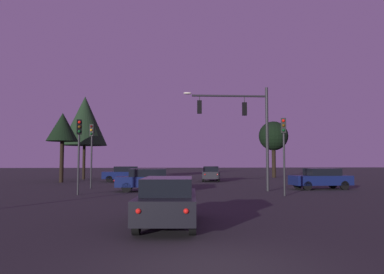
{
  "coord_description": "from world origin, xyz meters",
  "views": [
    {
      "loc": [
        -0.93,
        -6.85,
        2.03
      ],
      "look_at": [
        1.47,
        20.45,
        3.88
      ],
      "focal_mm": 33.76,
      "sensor_mm": 36.0,
      "label": 1
    }
  ],
  "objects_px": {
    "car_crossing_right": "(321,178)",
    "tree_left_far": "(273,136)",
    "tree_center_horizon": "(63,128)",
    "tree_behind_sign": "(85,121)",
    "traffic_light_median": "(284,141)",
    "car_nearside_lane": "(168,200)",
    "car_parked_lot": "(125,174)",
    "traffic_light_corner_left": "(92,143)",
    "car_far_lane": "(211,173)",
    "car_crossing_left": "(149,180)",
    "traffic_light_corner_right": "(79,142)",
    "traffic_signal_mast_arm": "(244,120)"
  },
  "relations": [
    {
      "from": "car_nearside_lane",
      "to": "car_parked_lot",
      "type": "height_order",
      "value": "same"
    },
    {
      "from": "car_nearside_lane",
      "to": "tree_center_horizon",
      "type": "xyz_separation_m",
      "value": [
        -9.75,
        24.27,
        4.49
      ]
    },
    {
      "from": "traffic_light_corner_right",
      "to": "car_crossing_left",
      "type": "relative_size",
      "value": 0.98
    },
    {
      "from": "car_far_lane",
      "to": "tree_center_horizon",
      "type": "relative_size",
      "value": 0.7
    },
    {
      "from": "car_nearside_lane",
      "to": "tree_left_far",
      "type": "distance_m",
      "value": 35.99
    },
    {
      "from": "car_parked_lot",
      "to": "car_crossing_left",
      "type": "bearing_deg",
      "value": -76.55
    },
    {
      "from": "traffic_light_corner_left",
      "to": "car_nearside_lane",
      "type": "distance_m",
      "value": 17.36
    },
    {
      "from": "traffic_signal_mast_arm",
      "to": "car_nearside_lane",
      "type": "height_order",
      "value": "traffic_signal_mast_arm"
    },
    {
      "from": "tree_behind_sign",
      "to": "traffic_light_corner_right",
      "type": "bearing_deg",
      "value": -79.27
    },
    {
      "from": "car_crossing_left",
      "to": "tree_center_horizon",
      "type": "relative_size",
      "value": 0.69
    },
    {
      "from": "traffic_light_corner_right",
      "to": "car_far_lane",
      "type": "relative_size",
      "value": 0.97
    },
    {
      "from": "tree_behind_sign",
      "to": "car_far_lane",
      "type": "bearing_deg",
      "value": -19.01
    },
    {
      "from": "traffic_light_corner_right",
      "to": "car_far_lane",
      "type": "xyz_separation_m",
      "value": [
        10.11,
        14.48,
        -2.44
      ]
    },
    {
      "from": "tree_left_far",
      "to": "tree_center_horizon",
      "type": "bearing_deg",
      "value": -160.12
    },
    {
      "from": "tree_left_far",
      "to": "car_parked_lot",
      "type": "bearing_deg",
      "value": -155.94
    },
    {
      "from": "traffic_light_median",
      "to": "car_nearside_lane",
      "type": "xyz_separation_m",
      "value": [
        -7.04,
        -9.19,
        -2.45
      ]
    },
    {
      "from": "car_crossing_right",
      "to": "tree_center_horizon",
      "type": "distance_m",
      "value": 24.01
    },
    {
      "from": "traffic_light_corner_right",
      "to": "car_far_lane",
      "type": "height_order",
      "value": "traffic_light_corner_right"
    },
    {
      "from": "car_crossing_right",
      "to": "car_parked_lot",
      "type": "distance_m",
      "value": 18.8
    },
    {
      "from": "traffic_signal_mast_arm",
      "to": "traffic_light_corner_left",
      "type": "height_order",
      "value": "traffic_signal_mast_arm"
    },
    {
      "from": "car_crossing_right",
      "to": "tree_left_far",
      "type": "distance_m",
      "value": 19.69
    },
    {
      "from": "tree_center_horizon",
      "to": "tree_behind_sign",
      "type": "bearing_deg",
      "value": 81.16
    },
    {
      "from": "car_crossing_right",
      "to": "car_far_lane",
      "type": "distance_m",
      "value": 13.2
    },
    {
      "from": "traffic_light_corner_left",
      "to": "tree_behind_sign",
      "type": "bearing_deg",
      "value": 103.8
    },
    {
      "from": "car_nearside_lane",
      "to": "tree_left_far",
      "type": "relative_size",
      "value": 0.67
    },
    {
      "from": "traffic_light_corner_left",
      "to": "traffic_light_median",
      "type": "xyz_separation_m",
      "value": [
        12.5,
        -7.08,
        -0.16
      ]
    },
    {
      "from": "car_crossing_left",
      "to": "tree_left_far",
      "type": "xyz_separation_m",
      "value": [
        15.0,
        19.68,
        4.39
      ]
    },
    {
      "from": "traffic_light_median",
      "to": "tree_left_far",
      "type": "height_order",
      "value": "tree_left_far"
    },
    {
      "from": "car_nearside_lane",
      "to": "tree_behind_sign",
      "type": "height_order",
      "value": "tree_behind_sign"
    },
    {
      "from": "car_crossing_left",
      "to": "car_nearside_lane",
      "type": "bearing_deg",
      "value": -85.74
    },
    {
      "from": "traffic_light_median",
      "to": "tree_left_far",
      "type": "xyz_separation_m",
      "value": [
        6.97,
        23.67,
        1.94
      ]
    },
    {
      "from": "traffic_light_median",
      "to": "tree_behind_sign",
      "type": "distance_m",
      "value": 26.46
    },
    {
      "from": "traffic_light_corner_left",
      "to": "car_far_lane",
      "type": "relative_size",
      "value": 1.02
    },
    {
      "from": "car_far_lane",
      "to": "car_crossing_left",
      "type": "bearing_deg",
      "value": -115.84
    },
    {
      "from": "car_parked_lot",
      "to": "traffic_signal_mast_arm",
      "type": "bearing_deg",
      "value": -52.89
    },
    {
      "from": "traffic_light_median",
      "to": "tree_center_horizon",
      "type": "distance_m",
      "value": 22.66
    },
    {
      "from": "traffic_light_corner_left",
      "to": "tree_center_horizon",
      "type": "distance_m",
      "value": 9.27
    },
    {
      "from": "traffic_light_corner_right",
      "to": "car_crossing_right",
      "type": "relative_size",
      "value": 1.04
    },
    {
      "from": "traffic_signal_mast_arm",
      "to": "tree_left_far",
      "type": "bearing_deg",
      "value": 67.1
    },
    {
      "from": "tree_left_far",
      "to": "traffic_light_corner_left",
      "type": "bearing_deg",
      "value": -139.57
    },
    {
      "from": "traffic_light_corner_left",
      "to": "car_far_lane",
      "type": "distance_m",
      "value": 14.02
    },
    {
      "from": "car_crossing_left",
      "to": "tree_center_horizon",
      "type": "bearing_deg",
      "value": 128.33
    },
    {
      "from": "traffic_light_median",
      "to": "tree_behind_sign",
      "type": "bearing_deg",
      "value": 127.26
    },
    {
      "from": "car_far_lane",
      "to": "tree_behind_sign",
      "type": "bearing_deg",
      "value": 160.99
    },
    {
      "from": "traffic_light_corner_right",
      "to": "car_nearside_lane",
      "type": "xyz_separation_m",
      "value": [
        5.21,
        -10.85,
        -2.44
      ]
    },
    {
      "from": "traffic_light_median",
      "to": "car_crossing_left",
      "type": "bearing_deg",
      "value": 153.56
    },
    {
      "from": "car_crossing_right",
      "to": "tree_behind_sign",
      "type": "distance_m",
      "value": 26.6
    },
    {
      "from": "traffic_signal_mast_arm",
      "to": "car_parked_lot",
      "type": "distance_m",
      "value": 15.89
    },
    {
      "from": "traffic_light_median",
      "to": "car_parked_lot",
      "type": "xyz_separation_m",
      "value": [
        -10.83,
        15.73,
        -2.45
      ]
    },
    {
      "from": "tree_behind_sign",
      "to": "traffic_light_corner_left",
      "type": "bearing_deg",
      "value": -76.2
    }
  ]
}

